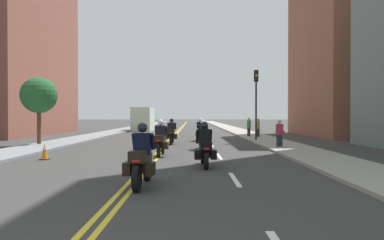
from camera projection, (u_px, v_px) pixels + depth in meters
The scene contains 21 objects.
ground_plane at pixel (178, 129), 50.64m from camera, with size 264.00×264.00×0.00m, color #383636.
sidewalk_left at pixel (127, 129), 50.61m from camera, with size 2.66×144.00×0.12m, color gray.
sidewalk_right at pixel (230, 129), 50.68m from camera, with size 2.66×144.00×0.12m, color gray.
centreline_yellow_inner at pixel (178, 129), 50.64m from camera, with size 0.12×132.00×0.01m, color yellow.
centreline_yellow_outer at pixel (179, 129), 50.64m from camera, with size 0.12×132.00×0.01m, color yellow.
lane_dashes_white at pixel (204, 137), 31.66m from camera, with size 0.14×56.40×0.01m.
building_left_1 at pixel (16, 37), 35.54m from camera, with size 6.29×16.80×18.84m.
building_right_1 at pixel (344, 41), 33.57m from camera, with size 7.29×12.82×17.22m.
motorcycle_0 at pixel (140, 161), 9.50m from camera, with size 0.78×2.19×1.65m.
motorcycle_1 at pixel (203, 149), 13.21m from camera, with size 0.78×2.12×1.62m.
motorcycle_2 at pixel (159, 141), 16.74m from camera, with size 0.78×2.15×1.66m.
motorcycle_3 at pixel (201, 137), 20.15m from camera, with size 0.76×2.26×1.62m.
motorcycle_4 at pixel (170, 134), 23.86m from camera, with size 0.77×2.21×1.66m.
motorcycle_5 at pixel (199, 131), 26.95m from camera, with size 0.77×2.28×1.66m.
traffic_cone_0 at pixel (42, 152), 15.37m from camera, with size 0.35×0.35×0.68m.
traffic_light_near at pixel (254, 93), 25.78m from camera, with size 0.28×0.38×5.00m.
pedestrian_0 at pixel (278, 134), 20.55m from camera, with size 0.50×0.30×1.61m.
pedestrian_1 at pixel (247, 127), 31.28m from camera, with size 0.35×0.42×1.66m.
pedestrian_2 at pixel (256, 128), 30.27m from camera, with size 0.22×0.48×1.61m.
street_tree_1 at pixel (37, 95), 22.50m from camera, with size 2.20×2.20×4.19m.
parked_truck at pixel (142, 120), 44.98m from camera, with size 2.20×6.50×2.80m.
Camera 1 is at (1.61, -2.63, 1.83)m, focal length 34.68 mm.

